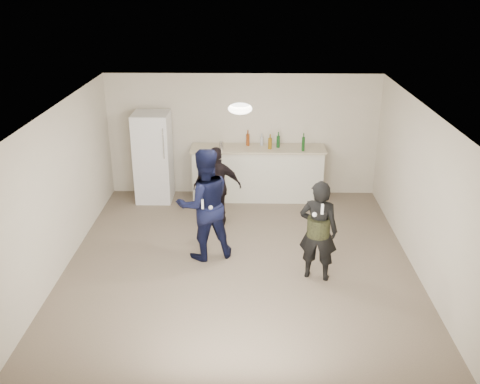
{
  "coord_description": "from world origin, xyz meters",
  "views": [
    {
      "loc": [
        0.16,
        -7.5,
        4.32
      ],
      "look_at": [
        0.0,
        0.2,
        1.15
      ],
      "focal_mm": 40.0,
      "sensor_mm": 36.0,
      "label": 1
    }
  ],
  "objects_px": {
    "spectator": "(217,187)",
    "man": "(204,204)",
    "counter": "(258,174)",
    "shaker": "(221,146)",
    "woman": "(318,231)",
    "fridge": "(153,157)"
  },
  "relations": [
    {
      "from": "fridge",
      "to": "woman",
      "type": "distance_m",
      "value": 4.21
    },
    {
      "from": "man",
      "to": "spectator",
      "type": "height_order",
      "value": "man"
    },
    {
      "from": "counter",
      "to": "shaker",
      "type": "bearing_deg",
      "value": -168.44
    },
    {
      "from": "man",
      "to": "woman",
      "type": "bearing_deg",
      "value": 140.91
    },
    {
      "from": "fridge",
      "to": "woman",
      "type": "relative_size",
      "value": 1.14
    },
    {
      "from": "fridge",
      "to": "woman",
      "type": "height_order",
      "value": "fridge"
    },
    {
      "from": "fridge",
      "to": "spectator",
      "type": "xyz_separation_m",
      "value": [
        1.35,
        -1.16,
        -0.16
      ]
    },
    {
      "from": "counter",
      "to": "woman",
      "type": "height_order",
      "value": "woman"
    },
    {
      "from": "fridge",
      "to": "shaker",
      "type": "height_order",
      "value": "fridge"
    },
    {
      "from": "fridge",
      "to": "counter",
      "type": "bearing_deg",
      "value": 1.92
    },
    {
      "from": "shaker",
      "to": "man",
      "type": "relative_size",
      "value": 0.09
    },
    {
      "from": "counter",
      "to": "woman",
      "type": "xyz_separation_m",
      "value": [
        0.86,
        -3.07,
        0.26
      ]
    },
    {
      "from": "spectator",
      "to": "man",
      "type": "bearing_deg",
      "value": 80.9
    },
    {
      "from": "spectator",
      "to": "shaker",
      "type": "bearing_deg",
      "value": -94.05
    },
    {
      "from": "fridge",
      "to": "man",
      "type": "relative_size",
      "value": 0.98
    },
    {
      "from": "fridge",
      "to": "man",
      "type": "distance_m",
      "value": 2.67
    },
    {
      "from": "man",
      "to": "woman",
      "type": "distance_m",
      "value": 1.85
    },
    {
      "from": "shaker",
      "to": "counter",
      "type": "bearing_deg",
      "value": 11.56
    },
    {
      "from": "shaker",
      "to": "spectator",
      "type": "bearing_deg",
      "value": -91.14
    },
    {
      "from": "counter",
      "to": "fridge",
      "type": "distance_m",
      "value": 2.13
    },
    {
      "from": "fridge",
      "to": "shaker",
      "type": "bearing_deg",
      "value": -3.24
    },
    {
      "from": "fridge",
      "to": "shaker",
      "type": "xyz_separation_m",
      "value": [
        1.37,
        -0.08,
        0.28
      ]
    }
  ]
}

